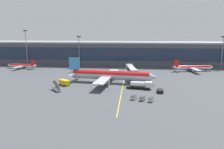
{
  "coord_description": "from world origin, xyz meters",
  "views": [
    {
      "loc": [
        8.73,
        -96.37,
        24.45
      ],
      "look_at": [
        -0.9,
        2.32,
        4.5
      ],
      "focal_mm": 34.56,
      "sensor_mm": 36.0,
      "label": 1
    }
  ],
  "objects_px": {
    "fuel_tanker": "(141,85)",
    "commuter_jet_near": "(22,65)",
    "baggage_cart_0": "(134,97)",
    "baggage_cart_2": "(151,99)",
    "commuter_jet_far": "(193,67)",
    "baggage_cart_1": "(142,98)",
    "main_airliner": "(110,75)",
    "belt_loader": "(57,88)",
    "lavatory_truck": "(64,82)",
    "pushback_tug": "(160,91)"
  },
  "relations": [
    {
      "from": "belt_loader",
      "to": "baggage_cart_1",
      "type": "xyz_separation_m",
      "value": [
        35.25,
        -9.85,
        -0.21
      ]
    },
    {
      "from": "belt_loader",
      "to": "baggage_cart_2",
      "type": "distance_m",
      "value": 39.8
    },
    {
      "from": "belt_loader",
      "to": "baggage_cart_0",
      "type": "bearing_deg",
      "value": -15.45
    },
    {
      "from": "main_airliner",
      "to": "fuel_tanker",
      "type": "relative_size",
      "value": 4.11
    },
    {
      "from": "commuter_jet_near",
      "to": "baggage_cart_0",
      "type": "bearing_deg",
      "value": -38.77
    },
    {
      "from": "commuter_jet_far",
      "to": "commuter_jet_near",
      "type": "bearing_deg",
      "value": -179.76
    },
    {
      "from": "belt_loader",
      "to": "commuter_jet_far",
      "type": "xyz_separation_m",
      "value": [
        68.8,
        51.32,
        1.46
      ]
    },
    {
      "from": "main_airliner",
      "to": "lavatory_truck",
      "type": "distance_m",
      "value": 21.6
    },
    {
      "from": "pushback_tug",
      "to": "baggage_cart_0",
      "type": "distance_m",
      "value": 14.61
    },
    {
      "from": "baggage_cart_0",
      "to": "baggage_cart_1",
      "type": "distance_m",
      "value": 3.2
    },
    {
      "from": "pushback_tug",
      "to": "commuter_jet_far",
      "type": "xyz_separation_m",
      "value": [
        25.95,
        50.23,
        1.6
      ]
    },
    {
      "from": "lavatory_truck",
      "to": "baggage_cart_0",
      "type": "distance_m",
      "value": 36.47
    },
    {
      "from": "main_airliner",
      "to": "lavatory_truck",
      "type": "height_order",
      "value": "main_airliner"
    },
    {
      "from": "belt_loader",
      "to": "fuel_tanker",
      "type": "bearing_deg",
      "value": 9.83
    },
    {
      "from": "fuel_tanker",
      "to": "lavatory_truck",
      "type": "bearing_deg",
      "value": 175.07
    },
    {
      "from": "fuel_tanker",
      "to": "commuter_jet_near",
      "type": "bearing_deg",
      "value": 150.03
    },
    {
      "from": "fuel_tanker",
      "to": "main_airliner",
      "type": "bearing_deg",
      "value": 145.78
    },
    {
      "from": "commuter_jet_far",
      "to": "baggage_cart_1",
      "type": "bearing_deg",
      "value": -118.75
    },
    {
      "from": "fuel_tanker",
      "to": "belt_loader",
      "type": "relative_size",
      "value": 1.74
    },
    {
      "from": "belt_loader",
      "to": "baggage_cart_2",
      "type": "bearing_deg",
      "value": -15.76
    },
    {
      "from": "pushback_tug",
      "to": "commuter_jet_near",
      "type": "height_order",
      "value": "commuter_jet_near"
    },
    {
      "from": "baggage_cart_0",
      "to": "baggage_cart_2",
      "type": "xyz_separation_m",
      "value": [
        6.11,
        -1.91,
        0.0
      ]
    },
    {
      "from": "commuter_jet_near",
      "to": "main_airliner",
      "type": "bearing_deg",
      "value": -28.94
    },
    {
      "from": "lavatory_truck",
      "to": "baggage_cart_0",
      "type": "bearing_deg",
      "value": -29.64
    },
    {
      "from": "fuel_tanker",
      "to": "commuter_jet_near",
      "type": "relative_size",
      "value": 0.48
    },
    {
      "from": "main_airliner",
      "to": "lavatory_truck",
      "type": "xyz_separation_m",
      "value": [
        -20.35,
        -6.85,
        -2.39
      ]
    },
    {
      "from": "belt_loader",
      "to": "baggage_cart_0",
      "type": "distance_m",
      "value": 33.4
    },
    {
      "from": "baggage_cart_0",
      "to": "main_airliner",
      "type": "bearing_deg",
      "value": 114.51
    },
    {
      "from": "pushback_tug",
      "to": "commuter_jet_far",
      "type": "bearing_deg",
      "value": 62.67
    },
    {
      "from": "baggage_cart_1",
      "to": "commuter_jet_far",
      "type": "height_order",
      "value": "commuter_jet_far"
    },
    {
      "from": "fuel_tanker",
      "to": "lavatory_truck",
      "type": "xyz_separation_m",
      "value": [
        -34.85,
        3.01,
        -0.32
      ]
    },
    {
      "from": "pushback_tug",
      "to": "baggage_cart_0",
      "type": "relative_size",
      "value": 1.28
    },
    {
      "from": "belt_loader",
      "to": "commuter_jet_near",
      "type": "relative_size",
      "value": 0.28
    },
    {
      "from": "fuel_tanker",
      "to": "commuter_jet_far",
      "type": "xyz_separation_m",
      "value": [
        33.46,
        45.19,
        0.7
      ]
    },
    {
      "from": "lavatory_truck",
      "to": "commuter_jet_far",
      "type": "bearing_deg",
      "value": 31.7
    },
    {
      "from": "fuel_tanker",
      "to": "belt_loader",
      "type": "height_order",
      "value": "belt_loader"
    },
    {
      "from": "belt_loader",
      "to": "commuter_jet_near",
      "type": "xyz_separation_m",
      "value": [
        -42.22,
        50.85,
        1.03
      ]
    },
    {
      "from": "belt_loader",
      "to": "baggage_cart_2",
      "type": "relative_size",
      "value": 2.12
    },
    {
      "from": "baggage_cart_0",
      "to": "baggage_cart_1",
      "type": "xyz_separation_m",
      "value": [
        3.05,
        -0.96,
        0.0
      ]
    },
    {
      "from": "belt_loader",
      "to": "pushback_tug",
      "type": "relative_size",
      "value": 1.66
    },
    {
      "from": "pushback_tug",
      "to": "baggage_cart_2",
      "type": "height_order",
      "value": "baggage_cart_2"
    },
    {
      "from": "pushback_tug",
      "to": "commuter_jet_near",
      "type": "bearing_deg",
      "value": 149.67
    },
    {
      "from": "main_airliner",
      "to": "baggage_cart_2",
      "type": "xyz_separation_m",
      "value": [
        17.46,
        -26.8,
        -3.03
      ]
    },
    {
      "from": "pushback_tug",
      "to": "lavatory_truck",
      "type": "bearing_deg",
      "value": 169.25
    },
    {
      "from": "baggage_cart_0",
      "to": "baggage_cart_2",
      "type": "height_order",
      "value": "same"
    },
    {
      "from": "fuel_tanker",
      "to": "baggage_cart_1",
      "type": "height_order",
      "value": "fuel_tanker"
    },
    {
      "from": "pushback_tug",
      "to": "baggage_cart_2",
      "type": "xyz_separation_m",
      "value": [
        -4.55,
        -11.9,
        -0.07
      ]
    },
    {
      "from": "belt_loader",
      "to": "baggage_cart_1",
      "type": "height_order",
      "value": "belt_loader"
    },
    {
      "from": "baggage_cart_1",
      "to": "baggage_cart_2",
      "type": "relative_size",
      "value": 1.0
    },
    {
      "from": "baggage_cart_2",
      "to": "commuter_jet_near",
      "type": "bearing_deg",
      "value": 142.55
    }
  ]
}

